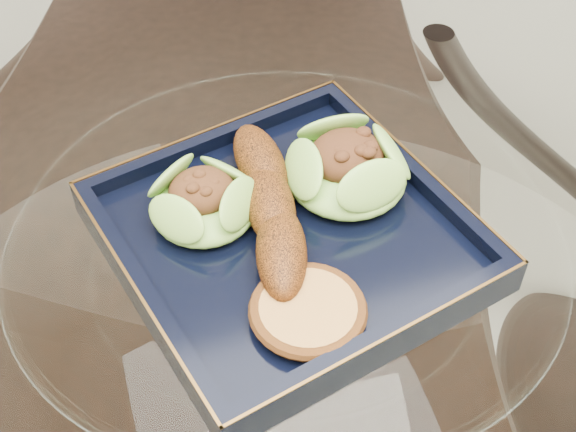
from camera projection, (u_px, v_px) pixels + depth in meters
name	position (u px, v px, depth m)	size (l,w,h in m)	color
dining_table	(286.00, 387.00, 0.77)	(1.13, 1.13, 0.77)	white
dining_chair	(239.00, 133.00, 1.16)	(0.50, 0.50, 0.90)	black
navy_plate	(288.00, 241.00, 0.67)	(0.27, 0.27, 0.02)	black
lettuce_wrap_left	(204.00, 203.00, 0.66)	(0.09, 0.09, 0.03)	#60A32F
lettuce_wrap_right	(347.00, 171.00, 0.68)	(0.10, 0.10, 0.04)	#619E2D
roasted_plantain	(270.00, 204.00, 0.66)	(0.19, 0.04, 0.04)	#682F0B
crumb_patty	(308.00, 312.00, 0.59)	(0.08, 0.08, 0.01)	#C78842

